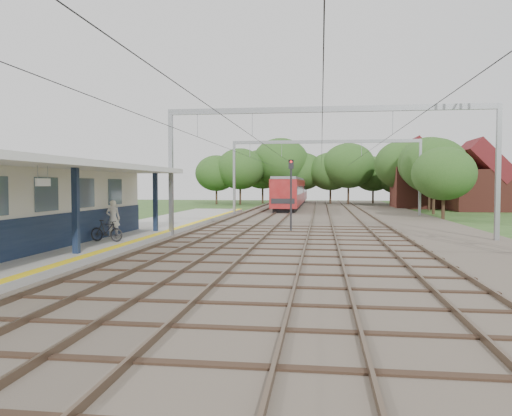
{
  "coord_description": "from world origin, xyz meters",
  "views": [
    {
      "loc": [
        3.17,
        -11.51,
        2.94
      ],
      "look_at": [
        -0.46,
        16.2,
        1.6
      ],
      "focal_mm": 35.0,
      "sensor_mm": 36.0,
      "label": 1
    }
  ],
  "objects_px": {
    "person": "(113,219)",
    "bicycle": "(107,231)",
    "signal_post": "(291,186)",
    "train": "(293,191)"
  },
  "relations": [
    {
      "from": "bicycle",
      "to": "train",
      "type": "distance_m",
      "value": 44.18
    },
    {
      "from": "person",
      "to": "signal_post",
      "type": "bearing_deg",
      "value": -154.32
    },
    {
      "from": "person",
      "to": "bicycle",
      "type": "distance_m",
      "value": 1.86
    },
    {
      "from": "bicycle",
      "to": "person",
      "type": "bearing_deg",
      "value": 22.45
    },
    {
      "from": "person",
      "to": "train",
      "type": "height_order",
      "value": "train"
    },
    {
      "from": "signal_post",
      "to": "person",
      "type": "bearing_deg",
      "value": -137.54
    },
    {
      "from": "bicycle",
      "to": "signal_post",
      "type": "relative_size",
      "value": 0.37
    },
    {
      "from": "train",
      "to": "signal_post",
      "type": "xyz_separation_m",
      "value": [
        1.85,
        -34.77,
        0.78
      ]
    },
    {
      "from": "bicycle",
      "to": "signal_post",
      "type": "xyz_separation_m",
      "value": [
        7.77,
        9.0,
        1.96
      ]
    },
    {
      "from": "bicycle",
      "to": "signal_post",
      "type": "bearing_deg",
      "value": -32.73
    }
  ]
}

